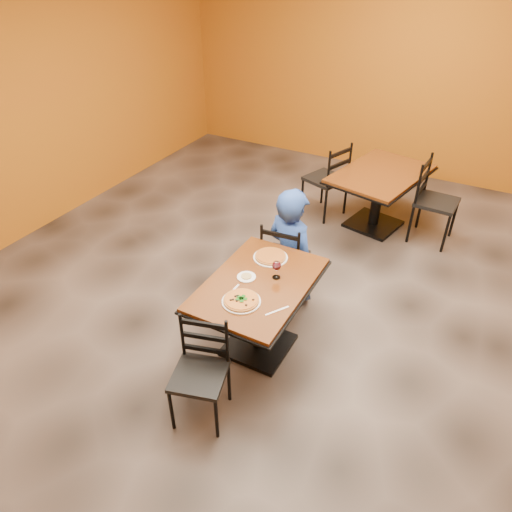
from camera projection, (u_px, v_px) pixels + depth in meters
The scene contains 19 objects.
floor at pixel (282, 314), 4.67m from camera, with size 7.00×8.00×0.01m, color black.
wall_back at pixel (405, 73), 6.72m from camera, with size 7.00×0.01×3.00m, color #A65612.
wall_left at pixel (3, 113), 5.18m from camera, with size 0.01×8.00×3.00m, color #A65612.
table_main at pixel (259, 300), 3.99m from camera, with size 0.83×1.23×0.75m.
table_second at pixel (379, 186), 5.79m from camera, with size 1.17×1.50×0.75m.
chair_main_near at pixel (199, 376), 3.46m from camera, with size 0.39×0.39×0.86m, color black, non-canonical shape.
chair_main_far at pixel (285, 259), 4.68m from camera, with size 0.41×0.41×0.90m, color black, non-canonical shape.
chair_second_left at pixel (325, 179), 6.10m from camera, with size 0.45×0.45×1.00m, color black, non-canonical shape.
chair_second_right at pixel (437, 203), 5.55m from camera, with size 0.46×0.46×1.02m, color black, non-canonical shape.
diner at pixel (291, 244), 4.61m from camera, with size 0.61×0.40×1.22m, color navy.
plate_main at pixel (241, 301), 3.67m from camera, with size 0.31×0.31×0.01m, color white.
pizza_main at pixel (241, 300), 3.66m from camera, with size 0.28×0.28×0.02m, color maroon.
plate_far at pixel (270, 257), 4.17m from camera, with size 0.31×0.31×0.01m, color white.
pizza_far at pixel (271, 256), 4.16m from camera, with size 0.28×0.28×0.02m, color #B16822.
side_plate at pixel (246, 277), 3.93m from camera, with size 0.16×0.16×0.01m, color white.
dip at pixel (246, 276), 3.92m from camera, with size 0.09×0.09×0.01m, color tan.
wine_glass at pixel (277, 269), 3.88m from camera, with size 0.08×0.08×0.18m, color white, non-canonical shape.
fork at pixel (233, 291), 3.78m from camera, with size 0.01×0.19×0.00m, color silver.
knife at pixel (277, 311), 3.58m from camera, with size 0.01×0.21×0.00m, color silver.
Camera 1 is at (1.43, -3.22, 3.13)m, focal length 32.69 mm.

